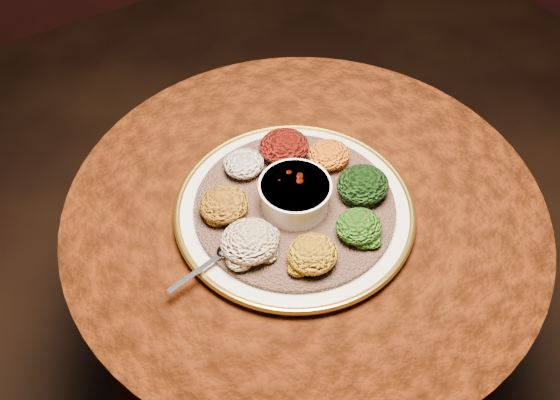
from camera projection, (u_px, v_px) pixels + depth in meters
table at (303, 258)px, 1.37m from camera, size 0.96×0.96×0.73m
platter at (294, 210)px, 1.21m from camera, size 0.59×0.59×0.02m
injera at (295, 206)px, 1.21m from camera, size 0.42×0.42×0.01m
stew_bowl at (295, 193)px, 1.18m from camera, size 0.14×0.14×0.06m
spoon at (223, 253)px, 1.12m from camera, size 0.15×0.05×0.01m
portion_ayib at (244, 164)px, 1.25m from camera, size 0.08×0.08×0.04m
portion_kitfo at (284, 147)px, 1.27m from camera, size 0.10×0.10×0.05m
portion_tikil at (329, 155)px, 1.26m from camera, size 0.09×0.08×0.04m
portion_gomen at (363, 185)px, 1.20m from camera, size 0.10×0.10×0.05m
portion_mixveg at (359, 226)px, 1.14m from camera, size 0.09×0.08×0.04m
portion_kik at (312, 254)px, 1.10m from camera, size 0.09×0.09×0.04m
portion_timatim at (250, 241)px, 1.11m from camera, size 0.11×0.10×0.05m
portion_shiro at (224, 204)px, 1.17m from camera, size 0.10×0.09×0.05m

